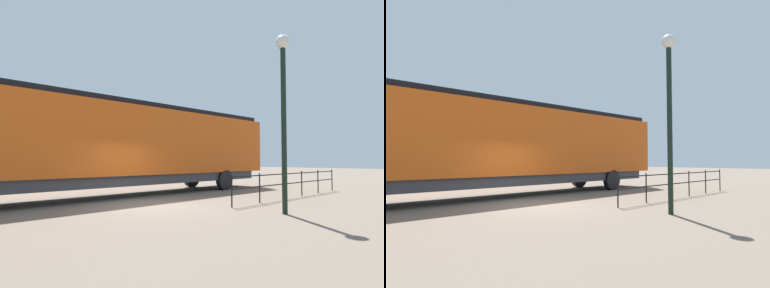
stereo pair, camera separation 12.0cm
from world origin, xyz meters
The scene contains 4 objects.
ground_plane centered at (0.00, 0.00, 0.00)m, with size 120.00×120.00×0.00m, color #756656.
locomotive centered at (-3.47, 1.26, 2.40)m, with size 2.89×18.58×4.28m.
lamp_post centered at (4.26, 1.77, 3.72)m, with size 0.45×0.45×5.60m.
platform_fence centered at (2.26, 6.03, 0.74)m, with size 0.05×8.73×1.15m.
Camera 1 is at (9.34, -7.32, 1.66)m, focal length 30.32 mm.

